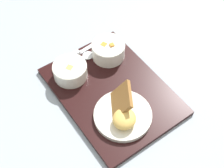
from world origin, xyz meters
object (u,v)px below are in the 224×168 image
(plate_main, at_px, (123,114))
(knife, at_px, (76,54))
(bowl_salad, at_px, (108,49))
(spoon, at_px, (80,59))
(bowl_soup, at_px, (70,70))

(plate_main, relative_size, knife, 0.97)
(bowl_salad, relative_size, knife, 0.63)
(plate_main, distance_m, spoon, 0.27)
(bowl_salad, xyz_separation_m, knife, (-0.07, -0.09, -0.02))
(bowl_soup, xyz_separation_m, plate_main, (0.23, 0.04, -0.01))
(bowl_salad, xyz_separation_m, spoon, (-0.04, -0.09, -0.03))
(bowl_salad, bearing_deg, knife, -128.37)
(knife, relative_size, spoon, 1.17)
(bowl_salad, height_order, knife, bowl_salad)
(bowl_salad, distance_m, knife, 0.11)
(bowl_soup, relative_size, knife, 0.62)
(bowl_soup, xyz_separation_m, spoon, (-0.04, 0.06, -0.02))
(plate_main, bearing_deg, bowl_soup, -170.52)
(bowl_salad, distance_m, plate_main, 0.25)
(plate_main, relative_size, spoon, 1.13)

